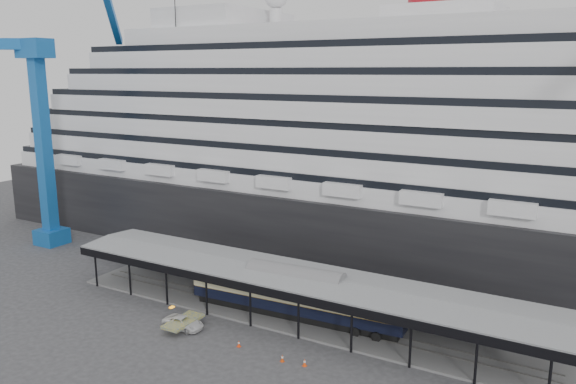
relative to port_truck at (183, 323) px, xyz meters
The scene contains 9 objects.
ground 9.30m from the port_truck, 19.08° to the left, with size 200.00×200.00×0.00m, color #353538.
cruise_ship 40.24m from the port_truck, 75.87° to the left, with size 130.00×30.00×43.90m.
platform_canopy 12.02m from the port_truck, 42.49° to the left, with size 56.00×9.18×5.30m.
crane_blue 43.37m from the port_truck, 159.41° to the left, with size 22.63×19.19×47.60m.
port_truck is the anchor object (origin of this frame).
pullman_carriage 12.32m from the port_truck, 41.56° to the left, with size 24.78×4.58×24.19m.
traffic_cone_left 7.40m from the port_truck, ahead, with size 0.39×0.39×0.67m.
traffic_cone_mid 12.58m from the port_truck, ahead, with size 0.48×0.48×0.71m.
traffic_cone_right 14.76m from the port_truck, ahead, with size 0.45×0.45×0.72m.
Camera 1 is at (27.77, -45.30, 26.52)m, focal length 35.00 mm.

